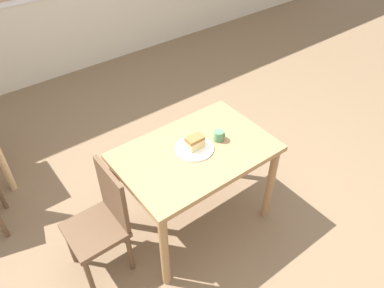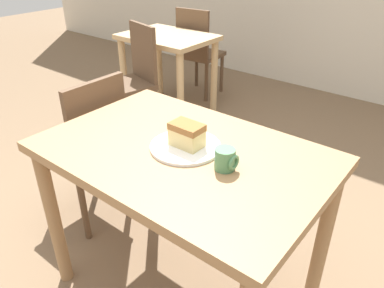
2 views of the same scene
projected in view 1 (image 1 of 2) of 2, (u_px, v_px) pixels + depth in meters
name	position (u px, v px, depth m)	size (l,w,h in m)	color
ground_plane	(199.00, 231.00, 3.00)	(14.00, 14.00, 0.00)	#7A6047
dining_table_near	(195.00, 162.00, 2.67)	(1.09, 0.72, 0.77)	#9E754C
chair_near_window	(102.00, 220.00, 2.51)	(0.37, 0.37, 0.87)	brown
plate	(194.00, 148.00, 2.60)	(0.27, 0.27, 0.01)	white
cake_slice	(195.00, 142.00, 2.57)	(0.12, 0.08, 0.09)	#E0C67F
coffee_mug	(219.00, 136.00, 2.65)	(0.08, 0.07, 0.08)	#4C8456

